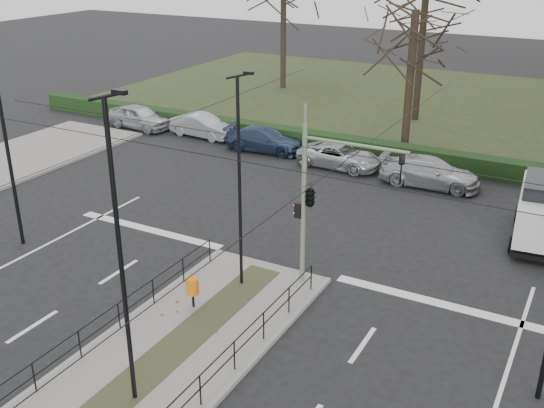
{
  "coord_description": "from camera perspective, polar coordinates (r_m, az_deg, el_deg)",
  "views": [
    {
      "loc": [
        9.86,
        -13.18,
        11.19
      ],
      "look_at": [
        -0.38,
        5.71,
        2.16
      ],
      "focal_mm": 42.0,
      "sensor_mm": 36.0,
      "label": 1
    }
  ],
  "objects": [
    {
      "name": "ground",
      "position": [
        19.9,
        -7.02,
        -11.62
      ],
      "size": [
        140.0,
        140.0,
        0.0
      ],
      "primitive_type": "plane",
      "color": "black",
      "rests_on": "ground"
    },
    {
      "name": "median_island",
      "position": [
        18.3,
        -11.68,
        -15.2
      ],
      "size": [
        4.4,
        15.0,
        0.14
      ],
      "primitive_type": "cube",
      "color": "slate",
      "rests_on": "ground"
    },
    {
      "name": "park",
      "position": [
        49.16,
        9.01,
        9.4
      ],
      "size": [
        38.0,
        26.0,
        0.1
      ],
      "primitive_type": "cube",
      "color": "#263118",
      "rests_on": "ground"
    },
    {
      "name": "hedge",
      "position": [
        37.09,
        1.87,
        6.02
      ],
      "size": [
        38.0,
        1.0,
        1.0
      ],
      "primitive_type": "cube",
      "color": "black",
      "rests_on": "ground"
    },
    {
      "name": "median_railing",
      "position": [
        17.7,
        -12.13,
        -13.04
      ],
      "size": [
        4.14,
        13.24,
        0.92
      ],
      "color": "black",
      "rests_on": "median_island"
    },
    {
      "name": "catenary",
      "position": [
        19.41,
        -4.77,
        -0.9
      ],
      "size": [
        20.0,
        34.0,
        6.0
      ],
      "color": "black",
      "rests_on": "ground"
    },
    {
      "name": "traffic_light",
      "position": [
        20.94,
        3.67,
        0.88
      ],
      "size": [
        3.8,
        2.17,
        5.59
      ],
      "color": "#65765A",
      "rests_on": "median_island"
    },
    {
      "name": "litter_bin",
      "position": [
        20.65,
        -7.15,
        -7.34
      ],
      "size": [
        0.41,
        0.41,
        1.05
      ],
      "color": "black",
      "rests_on": "median_island"
    },
    {
      "name": "streetlamp_median_near",
      "position": [
        15.4,
        -13.39,
        -4.58
      ],
      "size": [
        0.68,
        0.14,
        8.13
      ],
      "color": "black",
      "rests_on": "median_island"
    },
    {
      "name": "streetlamp_median_far",
      "position": [
        20.58,
        -2.9,
        1.95
      ],
      "size": [
        0.61,
        0.13,
        7.36
      ],
      "color": "black",
      "rests_on": "median_island"
    },
    {
      "name": "parked_car_first",
      "position": [
        41.34,
        -11.79,
        7.65
      ],
      "size": [
        4.5,
        2.19,
        1.48
      ],
      "primitive_type": "imported",
      "rotation": [
        0.0,
        0.0,
        1.47
      ],
      "color": "#A3A4AA",
      "rests_on": "ground"
    },
    {
      "name": "parked_car_second",
      "position": [
        38.92,
        -6.24,
        6.99
      ],
      "size": [
        4.25,
        1.71,
        1.37
      ],
      "primitive_type": "imported",
      "rotation": [
        0.0,
        0.0,
        1.51
      ],
      "color": "#A3A4AA",
      "rests_on": "ground"
    },
    {
      "name": "parked_car_third",
      "position": [
        36.04,
        -0.65,
        5.79
      ],
      "size": [
        4.68,
        2.2,
        1.32
      ],
      "primitive_type": "imported",
      "rotation": [
        0.0,
        0.0,
        1.65
      ],
      "color": "#21304E",
      "rests_on": "ground"
    },
    {
      "name": "parked_car_fourth",
      "position": [
        33.61,
        6.05,
        4.31
      ],
      "size": [
        4.49,
        2.21,
        1.23
      ],
      "primitive_type": "imported",
      "rotation": [
        0.0,
        0.0,
        1.53
      ],
      "color": "#A3A4AA",
      "rests_on": "ground"
    },
    {
      "name": "bare_tree_near",
      "position": [
        35.26,
        12.7,
        15.72
      ],
      "size": [
        5.95,
        5.95,
        10.16
      ],
      "color": "black",
      "rests_on": "park"
    },
    {
      "name": "parked_car_fifth",
      "position": [
        31.75,
        13.97,
        2.79
      ],
      "size": [
        4.92,
        2.21,
        1.4
      ],
      "primitive_type": "imported",
      "rotation": [
        0.0,
        0.0,
        1.62
      ],
      "color": "#A3A4AA",
      "rests_on": "ground"
    }
  ]
}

